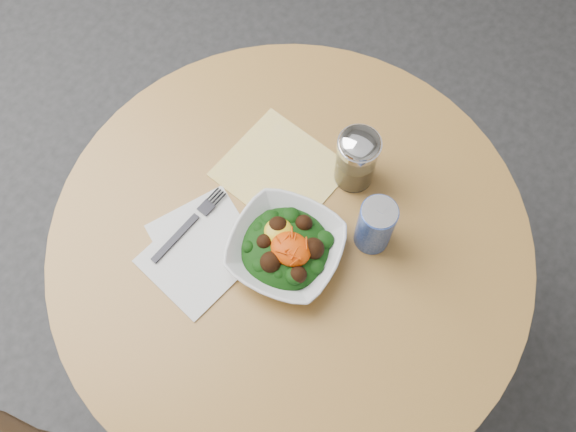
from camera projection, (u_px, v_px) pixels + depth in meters
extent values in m
plane|color=#2B2B2D|center=(289.00, 333.00, 1.87)|extent=(6.00, 6.00, 0.00)
cylinder|color=black|center=(289.00, 332.00, 1.86)|extent=(0.52, 0.52, 0.03)
cylinder|color=black|center=(290.00, 300.00, 1.55)|extent=(0.10, 0.10, 0.71)
cylinder|color=#C48946|center=(290.00, 246.00, 1.20)|extent=(0.90, 0.90, 0.04)
cube|color=#DEB00B|center=(281.00, 171.00, 1.24)|extent=(0.24, 0.22, 0.00)
cube|color=silver|center=(204.00, 240.00, 1.18)|extent=(0.22, 0.22, 0.00)
cube|color=silver|center=(196.00, 259.00, 1.17)|extent=(0.20, 0.20, 0.00)
imported|color=silver|center=(286.00, 249.00, 1.15)|extent=(0.22, 0.22, 0.05)
ellipsoid|color=black|center=(286.00, 249.00, 1.15)|extent=(0.16, 0.16, 0.06)
ellipsoid|color=gold|center=(278.00, 231.00, 1.14)|extent=(0.05, 0.05, 0.02)
ellipsoid|color=#F56205|center=(291.00, 249.00, 1.12)|extent=(0.07, 0.06, 0.03)
cube|color=black|center=(175.00, 238.00, 1.18)|extent=(0.03, 0.12, 0.00)
cube|color=black|center=(211.00, 203.00, 1.21)|extent=(0.03, 0.07, 0.00)
cylinder|color=silver|center=(356.00, 162.00, 1.18)|extent=(0.07, 0.07, 0.11)
cylinder|color=olive|center=(355.00, 168.00, 1.20)|extent=(0.06, 0.06, 0.06)
cylinder|color=silver|center=(359.00, 145.00, 1.12)|extent=(0.08, 0.08, 0.01)
ellipsoid|color=silver|center=(360.00, 143.00, 1.12)|extent=(0.07, 0.07, 0.03)
cylinder|color=navy|center=(375.00, 226.00, 1.13)|extent=(0.07, 0.07, 0.12)
cylinder|color=silver|center=(380.00, 211.00, 1.07)|extent=(0.06, 0.06, 0.00)
cube|color=silver|center=(383.00, 207.00, 1.07)|extent=(0.01, 0.02, 0.00)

